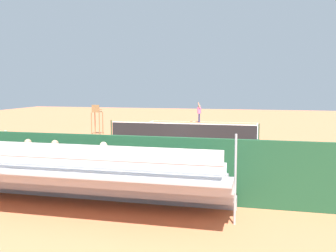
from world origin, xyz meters
The scene contains 13 objects.
ground_plane centered at (0.00, 0.00, 0.00)m, with size 60.00×60.00×0.00m, color #CC7047.
court_line_markings centered at (0.00, -0.04, 0.00)m, with size 10.10×22.20×0.01m.
tennis_net centered at (0.00, 0.00, 0.50)m, with size 10.30×0.10×1.07m.
backdrop_wall centered at (0.00, 14.00, 1.00)m, with size 18.00×0.16×2.00m, color #1E4C2D.
bleacher_stand centered at (0.15, 15.35, 0.93)m, with size 9.06×2.40×2.48m.
umpire_chair centered at (6.20, -0.01, 1.31)m, with size 0.67×0.67×2.14m.
courtside_bench centered at (-1.75, 13.27, 0.56)m, with size 1.80×0.40×0.93m.
equipment_bag centered at (0.33, 13.40, 0.18)m, with size 0.90×0.36×0.36m, color #B22D2D.
tennis_player centered at (0.39, -10.35, 1.02)m, with size 0.37×0.53×1.93m.
tennis_racket centered at (1.41, -10.70, 0.01)m, with size 0.52×0.51×0.03m.
tennis_ball_near centered at (-1.62, -6.39, 0.03)m, with size 0.07×0.07×0.07m, color #CCDB33.
tennis_ball_far centered at (1.98, -7.02, 0.03)m, with size 0.07×0.07×0.07m, color #CCDB33.
line_judge centered at (4.00, 13.34, 1.02)m, with size 0.39×0.54×1.93m.
Camera 1 is at (-5.02, 25.03, 3.58)m, focal length 40.51 mm.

